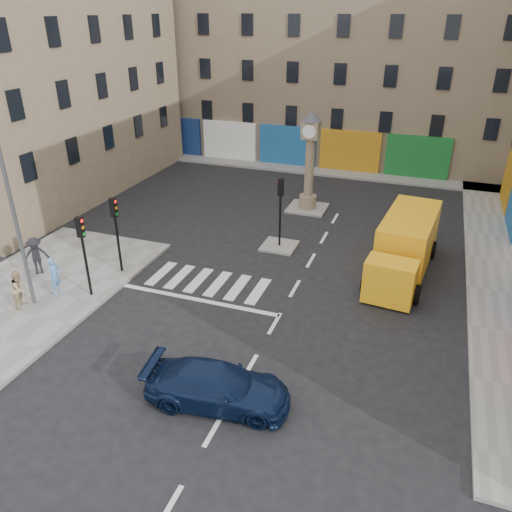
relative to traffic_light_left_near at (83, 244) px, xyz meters
The scene contains 18 objects.
ground 8.71m from the traffic_light_left_near, ahead, with size 120.00×120.00×0.00m, color black.
sidewalk_left 4.31m from the traffic_light_left_near, 140.83° to the right, with size 7.00×16.00×0.15m, color gray.
sidewalk_right 19.79m from the traffic_light_left_near, 29.96° to the left, with size 2.60×30.00×0.15m, color gray.
sidewalk_far 22.56m from the traffic_light_left_near, 78.94° to the left, with size 32.00×2.40×0.15m, color gray.
island_near 10.35m from the traffic_light_left_near, 51.07° to the left, with size 1.80×1.80×0.12m, color gray.
island_far 15.38m from the traffic_light_left_near, 65.46° to the left, with size 2.40×2.40×0.12m, color gray.
building_far 28.74m from the traffic_light_left_near, 81.21° to the left, with size 32.00×10.00×17.00m, color #7C6953.
building_left 16.66m from the traffic_light_left_near, 132.20° to the left, with size 8.00×20.00×15.00m, color #8E795D.
traffic_light_left_near is the anchor object (origin of this frame).
traffic_light_left_far 2.40m from the traffic_light_left_near, 90.00° to the left, with size 0.28×0.22×3.70m.
traffic_light_island 10.03m from the traffic_light_left_near, 51.07° to the left, with size 0.28×0.22×3.70m.
lamp_post 3.21m from the traffic_light_left_near, 143.62° to the right, with size 0.50×0.25×8.30m.
clock_pillar 15.19m from the traffic_light_left_near, 65.45° to the left, with size 1.20×1.20×6.10m.
navy_sedan 9.18m from the traffic_light_left_near, 27.59° to the right, with size 1.92×4.71×1.37m, color black.
yellow_van 14.73m from the traffic_light_left_near, 29.75° to the left, with size 3.06×7.52×2.67m.
pedestrian_blue 2.22m from the traffic_light_left_near, 165.46° to the right, with size 0.63×0.41×1.73m, color #5A94CF.
pedestrian_tan 3.23m from the traffic_light_left_near, 140.98° to the right, with size 0.80×0.63×1.65m, color tan.
pedestrian_dark 3.96m from the traffic_light_left_near, 166.83° to the left, with size 1.20×0.69×1.85m, color black.
Camera 1 is at (5.02, -15.22, 11.58)m, focal length 35.00 mm.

